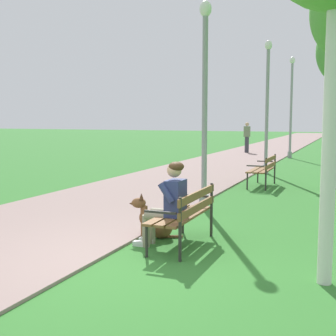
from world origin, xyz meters
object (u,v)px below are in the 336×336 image
(park_bench_near, at_px, (185,212))
(dog_brown, at_px, (154,222))
(lamp_post_mid, at_px, (267,106))
(lamp_post_far, at_px, (291,106))
(pedestrian_distant, at_px, (247,138))
(park_bench_mid, at_px, (264,168))
(person_seated_on_near_bench, at_px, (168,201))
(lamp_post_near, at_px, (205,104))

(park_bench_near, xyz_separation_m, dog_brown, (-0.60, 0.23, -0.25))
(lamp_post_mid, xyz_separation_m, lamp_post_far, (-0.06, 6.51, 0.14))
(park_bench_near, height_order, pedestrian_distant, pedestrian_distant)
(park_bench_mid, height_order, lamp_post_mid, lamp_post_mid)
(person_seated_on_near_bench, bearing_deg, park_bench_near, 34.27)
(lamp_post_near, bearing_deg, pedestrian_distant, 99.44)
(park_bench_mid, relative_size, lamp_post_far, 0.32)
(park_bench_mid, height_order, pedestrian_distant, pedestrian_distant)
(park_bench_near, distance_m, lamp_post_far, 15.90)
(lamp_post_far, relative_size, pedestrian_distant, 2.84)
(lamp_post_near, distance_m, pedestrian_distant, 15.42)
(park_bench_near, height_order, park_bench_mid, same)
(park_bench_near, bearing_deg, dog_brown, 159.05)
(person_seated_on_near_bench, xyz_separation_m, lamp_post_near, (-0.39, 2.86, 1.47))
(dog_brown, relative_size, pedestrian_distant, 0.48)
(lamp_post_near, xyz_separation_m, lamp_post_mid, (0.07, 6.54, 0.13))
(lamp_post_far, bearing_deg, pedestrian_distant, 140.14)
(lamp_post_near, relative_size, lamp_post_mid, 0.94)
(person_seated_on_near_bench, distance_m, lamp_post_far, 16.01)
(lamp_post_mid, distance_m, pedestrian_distant, 9.11)
(dog_brown, distance_m, lamp_post_near, 3.13)
(person_seated_on_near_bench, bearing_deg, lamp_post_mid, 92.00)
(pedestrian_distant, bearing_deg, person_seated_on_near_bench, -80.82)
(park_bench_near, distance_m, park_bench_mid, 6.27)
(lamp_post_near, bearing_deg, person_seated_on_near_bench, -82.17)
(person_seated_on_near_bench, bearing_deg, lamp_post_far, 91.40)
(park_bench_near, relative_size, pedestrian_distant, 0.91)
(lamp_post_near, relative_size, lamp_post_far, 0.89)
(park_bench_near, relative_size, park_bench_mid, 1.00)
(lamp_post_near, height_order, lamp_post_far, lamp_post_far)
(park_bench_mid, distance_m, lamp_post_mid, 3.51)
(lamp_post_far, distance_m, pedestrian_distant, 3.65)
(dog_brown, height_order, lamp_post_far, lamp_post_far)
(park_bench_near, xyz_separation_m, pedestrian_distant, (-3.12, 17.88, 0.33))
(lamp_post_far, bearing_deg, park_bench_mid, -86.65)
(dog_brown, distance_m, lamp_post_mid, 9.26)
(dog_brown, distance_m, lamp_post_far, 15.69)
(person_seated_on_near_bench, bearing_deg, lamp_post_near, 97.83)
(park_bench_near, relative_size, lamp_post_far, 0.32)
(park_bench_mid, xyz_separation_m, lamp_post_mid, (-0.49, 2.99, 1.77))
(lamp_post_mid, relative_size, lamp_post_far, 0.94)
(park_bench_mid, distance_m, lamp_post_far, 9.71)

